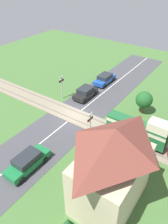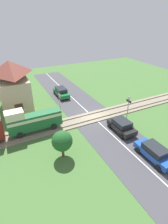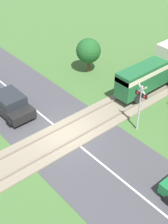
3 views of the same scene
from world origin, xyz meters
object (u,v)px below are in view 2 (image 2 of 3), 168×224
Objects in this scene: car_far_side at (61,92)px; pedestrian_by_station at (26,115)px; car_behind_queue at (154,152)px; station_building at (13,87)px; crossing_signal_west_approach at (128,105)px; train at (4,126)px; crossing_signal_east_approach at (60,102)px; car_near_crossing at (122,126)px.

pedestrian_by_station is at bearing 128.21° from car_far_side.
car_behind_queue is 2.38× the size of pedestrian_by_station.
car_far_side is at bearing -79.67° from station_building.
pedestrian_by_station reaches higher than car_far_side.
crossing_signal_west_approach reaches higher than car_behind_queue.
train is 2.90× the size of car_far_side.
station_building reaches higher than pedestrian_by_station.
train is 3.72× the size of crossing_signal_east_approach.
car_near_crossing is at bearing -127.92° from pedestrian_by_station.
pedestrian_by_station is at bearing -39.79° from train.
crossing_signal_east_approach is at bearing 23.69° from car_behind_queue.
car_far_side is 1.28× the size of crossing_signal_west_approach.
train is at bearing 163.41° from station_building.
station_building is (10.07, 13.09, 1.39)m from crossing_signal_west_approach.
station_building is at bearing 6.94° from pedestrian_by_station.
crossing_signal_west_approach is (-11.47, -5.38, 1.38)m from car_far_side.
pedestrian_by_station is (-5.66, 7.19, 0.00)m from car_far_side.
train is 3.02× the size of car_behind_queue.
crossing_signal_east_approach is at bearing 57.92° from crossing_signal_west_approach.
pedestrian_by_station reaches higher than car_behind_queue.
crossing_signal_west_approach is 13.92m from pedestrian_by_station.
crossing_signal_west_approach is (2.04, -2.50, 1.39)m from car_near_crossing.
car_far_side is 9.15m from pedestrian_by_station.
pedestrian_by_station is at bearing 52.08° from car_near_crossing.
station_building is (7.60, -2.26, 1.72)m from train.
crossing_signal_east_approach is 0.47× the size of station_building.
car_near_crossing is 0.92× the size of car_behind_queue.
car_near_crossing is at bearing -138.81° from station_building.
car_far_side is 8.31m from station_building.
car_behind_queue is 13.47m from crossing_signal_east_approach.
station_building is at bearing 100.33° from car_far_side.
crossing_signal_east_approach is (-6.53, 2.50, 1.38)m from car_far_side.
crossing_signal_west_approach is 16.58m from station_building.
crossing_signal_east_approach is 1.93× the size of pedestrian_by_station.
car_behind_queue is at bearing -171.29° from car_far_side.
train is at bearing 108.31° from crossing_signal_east_approach.
car_near_crossing is 1.13× the size of crossing_signal_east_approach.
crossing_signal_east_approach reaches higher than car_near_crossing.
crossing_signal_west_approach is at bearing -154.86° from car_far_side.
car_behind_queue is at bearing -148.66° from station_building.
car_behind_queue is at bearing -142.52° from pedestrian_by_station.
car_far_side is at bearing 25.14° from crossing_signal_west_approach.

